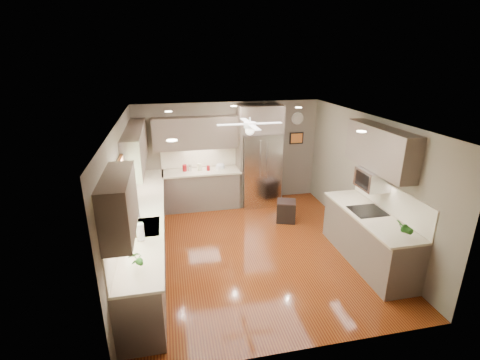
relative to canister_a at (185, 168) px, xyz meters
name	(u,v)px	position (x,y,z in m)	size (l,w,h in m)	color
floor	(252,249)	(1.11, -2.24, -1.02)	(5.00, 5.00, 0.00)	#431509
ceiling	(254,120)	(1.11, -2.24, 1.48)	(5.00, 5.00, 0.00)	white
wall_back	(229,153)	(1.11, 0.26, 0.23)	(4.50, 4.50, 0.00)	#665D4E
wall_front	(306,266)	(1.11, -4.74, 0.23)	(4.50, 4.50, 0.00)	#665D4E
wall_left	(124,199)	(-1.14, -2.24, 0.23)	(5.00, 5.00, 0.00)	#665D4E
wall_right	(366,180)	(3.36, -2.24, 0.23)	(5.00, 5.00, 0.00)	#665D4E
canister_a	(185,168)	(0.00, 0.00, 0.00)	(0.10, 0.10, 0.16)	maroon
canister_b	(190,168)	(0.12, 0.00, -0.01)	(0.10, 0.10, 0.15)	silver
canister_c	(199,167)	(0.35, -0.02, 0.01)	(0.10, 0.10, 0.16)	beige
canister_d	(208,168)	(0.56, -0.06, -0.02)	(0.08, 0.08, 0.12)	maroon
soap_bottle	(136,215)	(-0.94, -2.48, 0.02)	(0.09, 0.09, 0.20)	white
potted_plant_left	(136,259)	(-0.85, -3.92, 0.07)	(0.16, 0.11, 0.30)	#235B1A
potted_plant_right	(403,227)	(3.03, -3.87, 0.08)	(0.17, 0.14, 0.31)	#235B1A
bowl	(220,168)	(0.85, -0.02, -0.05)	(0.23, 0.23, 0.06)	beige
left_run	(146,233)	(-0.84, -2.09, -0.54)	(0.65, 4.70, 1.45)	#4F3F3A
back_run	(202,188)	(0.39, -0.03, -0.54)	(1.85, 0.65, 1.45)	#4F3F3A
uppers	(207,148)	(0.37, -1.53, 0.85)	(4.50, 4.70, 0.95)	#4F3F3A
window	(120,193)	(-1.11, -2.74, 0.53)	(0.05, 1.12, 0.92)	#BFF2B2
sink	(144,229)	(-0.82, -2.74, -0.11)	(0.50, 0.70, 0.32)	silver
refrigerator	(260,158)	(1.81, -0.08, 0.17)	(1.06, 0.75, 2.45)	silver
right_run	(368,237)	(3.04, -3.04, -0.54)	(0.70, 2.20, 1.45)	#4F3F3A
microwave	(372,179)	(3.14, -2.79, 0.46)	(0.43, 0.55, 0.34)	silver
ceiling_fan	(250,127)	(1.11, -1.94, 1.31)	(1.18, 1.18, 0.32)	white
recessed_lights	(246,117)	(1.07, -1.84, 1.47)	(2.84, 3.14, 0.01)	white
wall_clock	(298,118)	(2.86, 0.25, 1.03)	(0.30, 0.03, 0.30)	white
framed_print	(296,138)	(2.86, 0.24, 0.53)	(0.36, 0.03, 0.30)	black
stool	(286,211)	(2.15, -1.19, -0.78)	(0.53, 0.53, 0.48)	black
paper_towel	(140,232)	(-0.83, -3.17, 0.06)	(0.11, 0.11, 0.28)	white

